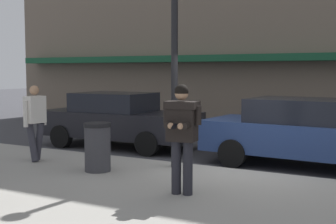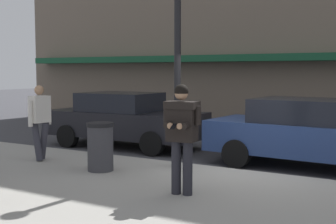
% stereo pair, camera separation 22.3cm
% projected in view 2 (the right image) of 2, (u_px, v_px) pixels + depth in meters
% --- Properties ---
extents(ground_plane, '(80.00, 80.00, 0.00)m').
position_uv_depth(ground_plane, '(251.00, 175.00, 9.72)').
color(ground_plane, '#3D3D42').
extents(sidewalk, '(32.00, 5.30, 0.14)m').
position_uv_depth(sidewalk, '(246.00, 216.00, 6.76)').
color(sidewalk, '#99968E').
rests_on(sidewalk, ground).
extents(curb_paint_line, '(28.00, 0.12, 0.01)m').
position_uv_depth(curb_paint_line, '(299.00, 180.00, 9.25)').
color(curb_paint_line, silver).
rests_on(curb_paint_line, ground).
extents(parked_sedan_near, '(4.55, 2.02, 1.54)m').
position_uv_depth(parked_sedan_near, '(124.00, 119.00, 13.25)').
color(parked_sedan_near, black).
rests_on(parked_sedan_near, ground).
extents(parked_sedan_mid, '(4.58, 2.09, 1.54)m').
position_uv_depth(parked_sedan_mid, '(309.00, 133.00, 10.33)').
color(parked_sedan_mid, navy).
rests_on(parked_sedan_mid, ground).
extents(man_texting_on_phone, '(0.65, 0.61, 1.81)m').
position_uv_depth(man_texting_on_phone, '(182.00, 127.00, 7.55)').
color(man_texting_on_phone, '#23232B').
rests_on(man_texting_on_phone, sidewalk).
extents(pedestrian_in_light_coat, '(0.36, 0.60, 1.70)m').
position_uv_depth(pedestrian_in_light_coat, '(40.00, 118.00, 10.51)').
color(pedestrian_in_light_coat, '#33333D').
rests_on(pedestrian_in_light_coat, sidewalk).
extents(street_lamp_post, '(0.36, 0.36, 4.88)m').
position_uv_depth(street_lamp_post, '(178.00, 23.00, 9.59)').
color(street_lamp_post, black).
rests_on(street_lamp_post, sidewalk).
extents(trash_bin, '(0.55, 0.55, 0.98)m').
position_uv_depth(trash_bin, '(100.00, 147.00, 9.44)').
color(trash_bin, '#38383D').
rests_on(trash_bin, sidewalk).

